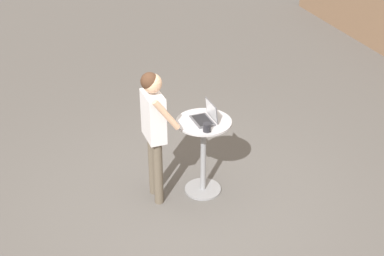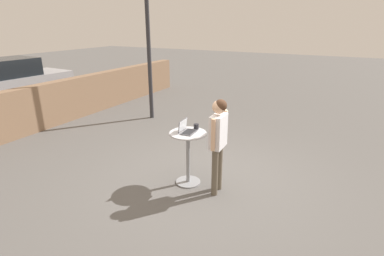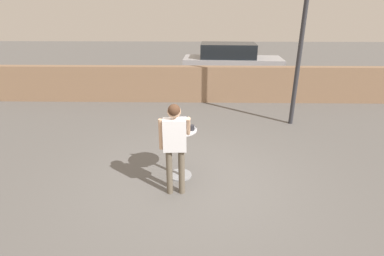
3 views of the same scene
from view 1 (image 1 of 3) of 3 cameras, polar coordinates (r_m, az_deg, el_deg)
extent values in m
plane|color=#5B5956|center=(6.58, -0.16, -8.37)|extent=(50.00, 50.00, 0.00)
cylinder|color=gray|center=(6.85, 1.17, -6.53)|extent=(0.46, 0.46, 0.03)
cylinder|color=gray|center=(6.57, 1.21, -3.08)|extent=(0.07, 0.07, 0.95)
cylinder|color=#B7B7BC|center=(6.32, 1.26, 0.65)|extent=(0.67, 0.67, 0.02)
cube|color=#515156|center=(6.30, 1.11, 0.80)|extent=(0.33, 0.23, 0.02)
cube|color=black|center=(6.30, 1.11, 0.88)|extent=(0.29, 0.18, 0.00)
cube|color=#515156|center=(6.29, 2.10, 1.92)|extent=(0.32, 0.06, 0.22)
cube|color=white|center=(6.29, 2.05, 1.91)|extent=(0.30, 0.04, 0.19)
cylinder|color=#232328|center=(6.08, 1.61, 0.07)|extent=(0.09, 0.09, 0.10)
torus|color=#232328|center=(6.03, 1.80, -0.18)|extent=(0.04, 0.01, 0.04)
cylinder|color=brown|center=(6.59, -4.19, -3.81)|extent=(0.11, 0.11, 0.86)
cylinder|color=brown|center=(6.41, -3.62, -4.81)|extent=(0.11, 0.11, 0.86)
cube|color=silver|center=(6.13, -4.13, 1.24)|extent=(0.40, 0.22, 0.57)
sphere|color=#DBAD89|center=(5.94, -4.28, 4.78)|extent=(0.22, 0.22, 0.22)
sphere|color=#472D1E|center=(5.92, -4.55, 4.99)|extent=(0.21, 0.21, 0.21)
cylinder|color=#DBAD89|center=(6.32, -4.75, 2.29)|extent=(0.07, 0.07, 0.54)
cylinder|color=#DBAD89|center=(5.90, -2.76, 1.41)|extent=(0.09, 0.32, 0.42)
camera|label=2|loc=(9.66, -22.64, 20.51)|focal=28.00mm
camera|label=3|loc=(5.98, -52.74, 9.46)|focal=28.00mm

